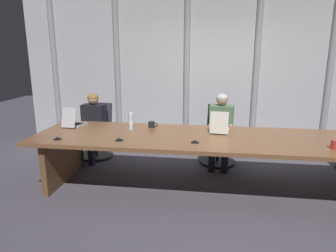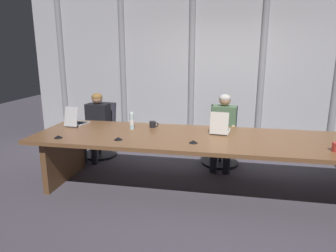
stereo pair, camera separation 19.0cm
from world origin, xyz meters
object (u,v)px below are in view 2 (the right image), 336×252
person_left_end (96,122)px  laptop_left_mid (220,129)px  water_bottle_primary (132,121)px  coffee_mug_near (153,124)px  conference_mic_left_side (118,138)px  office_chair_left_end (101,136)px  conference_mic_middle (193,142)px  laptop_left_end (77,121)px  person_left_mid (223,127)px  conference_mic_right_side (58,137)px  office_chair_left_mid (221,142)px

person_left_end → laptop_left_mid: bearing=76.2°
water_bottle_primary → coffee_mug_near: 0.32m
laptop_left_mid → conference_mic_left_side: bearing=121.5°
office_chair_left_end → water_bottle_primary: (0.88, -0.90, 0.51)m
person_left_end → office_chair_left_end: bearing=-177.4°
conference_mic_middle → laptop_left_end: bearing=162.5°
office_chair_left_end → person_left_mid: size_ratio=0.80×
office_chair_left_end → conference_mic_middle: bearing=60.5°
coffee_mug_near → conference_mic_left_side: size_ratio=1.23×
conference_mic_right_side → office_chair_left_mid: bearing=36.5°
person_left_mid → conference_mic_middle: size_ratio=10.64×
conference_mic_left_side → conference_mic_right_side: bearing=-175.1°
laptop_left_end → conference_mic_middle: size_ratio=3.69×
laptop_left_mid → conference_mic_right_side: laptop_left_mid is taller
office_chair_left_end → office_chair_left_mid: size_ratio=0.99×
coffee_mug_near → conference_mic_left_side: (-0.27, -0.70, -0.03)m
water_bottle_primary → laptop_left_mid: bearing=2.0°
person_left_end → coffee_mug_near: bearing=67.7°
office_chair_left_end → conference_mic_right_side: (0.09, -1.51, 0.41)m
office_chair_left_end → office_chair_left_mid: bearing=98.1°
person_left_mid → conference_mic_right_side: size_ratio=10.64×
office_chair_left_end → conference_mic_right_side: size_ratio=8.52×
laptop_left_end → person_left_mid: size_ratio=0.35×
laptop_left_end → person_left_mid: (2.16, 0.66, -0.14)m
conference_mic_left_side → coffee_mug_near: bearing=68.7°
water_bottle_primary → conference_mic_left_side: bearing=-90.8°
conference_mic_left_side → office_chair_left_end: bearing=121.2°
person_left_mid → conference_mic_right_side: bearing=-51.9°
person_left_end → conference_mic_left_side: person_left_end is taller
laptop_left_mid → office_chair_left_mid: laptop_left_mid is taller
office_chair_left_end → person_left_end: (-0.00, -0.16, 0.29)m
laptop_left_end → conference_mic_right_side: size_ratio=3.69×
conference_mic_middle → office_chair_left_end: bearing=142.4°
conference_mic_right_side → office_chair_left_end: bearing=93.4°
office_chair_left_mid → person_left_mid: size_ratio=0.81×
office_chair_left_mid → water_bottle_primary: bearing=-46.3°
conference_mic_left_side → conference_mic_right_side: same height
water_bottle_primary → conference_mic_middle: size_ratio=2.28×
office_chair_left_mid → conference_mic_right_side: 2.57m
conference_mic_left_side → office_chair_left_mid: bearing=48.9°
coffee_mug_near → conference_mic_right_side: (-1.06, -0.77, -0.03)m
person_left_mid → coffee_mug_near: size_ratio=8.65×
laptop_left_end → coffee_mug_near: (1.15, 0.08, -0.01)m
coffee_mug_near → conference_mic_left_side: 0.75m
laptop_left_end → water_bottle_primary: 0.89m
person_left_end → coffee_mug_near: (1.15, -0.58, 0.15)m
person_left_end → office_chair_left_mid: bearing=98.7°
person_left_mid → conference_mic_right_side: (-2.06, -1.35, 0.10)m
office_chair_left_mid → person_left_end: (-2.13, -0.16, 0.28)m
laptop_left_end → office_chair_left_mid: (2.13, 0.82, -0.45)m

